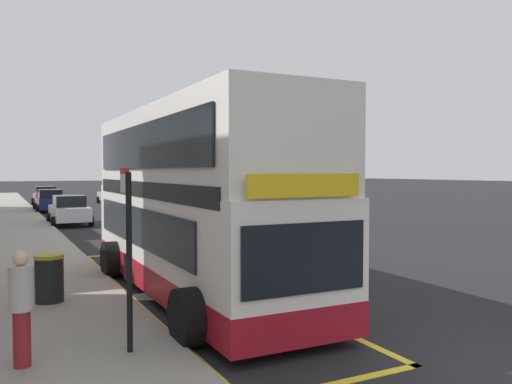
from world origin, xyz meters
TOP-DOWN VIEW (x-y plane):
  - ground_plane at (0.00, 32.00)m, footprint 260.00×260.00m
  - double_decker_bus at (-2.46, 7.16)m, footprint 3.22×10.05m
  - bus_bay_markings at (-2.50, 7.52)m, footprint 3.00×12.76m
  - bus_stop_sign at (-4.86, 3.48)m, footprint 0.09×0.51m
  - parked_car_navy_behind at (-3.10, 35.60)m, footprint 2.09×4.20m
  - parked_car_silver_kerbside at (2.80, 43.43)m, footprint 2.09×4.20m
  - parked_car_maroon_distant at (-2.76, 43.32)m, footprint 2.09×4.20m
  - parked_car_white_ahead at (-3.05, 25.25)m, footprint 2.09×4.20m
  - pedestrian_waiting_near_sign at (-6.38, 3.48)m, footprint 0.34×0.34m
  - litter_bin at (-5.68, 7.27)m, footprint 0.62×0.62m

SIDE VIEW (x-z plane):
  - ground_plane at x=0.00m, z-range 0.00..0.00m
  - bus_bay_markings at x=-2.50m, z-range 0.00..0.01m
  - litter_bin at x=-5.68m, z-range 0.14..1.16m
  - parked_car_navy_behind at x=-3.10m, z-range -0.01..1.61m
  - parked_car_silver_kerbside at x=2.80m, z-range -0.01..1.61m
  - parked_car_maroon_distant at x=-2.76m, z-range -0.01..1.61m
  - parked_car_white_ahead at x=-3.05m, z-range -0.01..1.61m
  - pedestrian_waiting_near_sign at x=-6.38m, z-range 0.21..1.88m
  - bus_stop_sign at x=-4.86m, z-range 0.37..3.23m
  - double_decker_bus at x=-2.46m, z-range -0.14..4.26m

